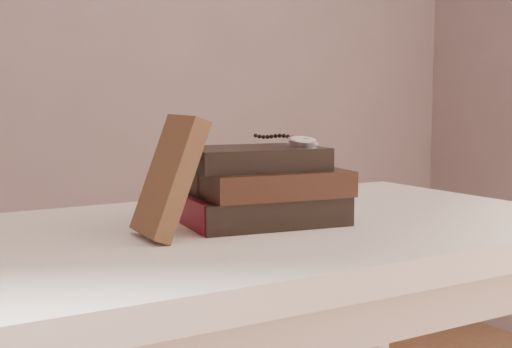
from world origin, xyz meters
TOP-DOWN VIEW (x-y plane):
  - table at (0.00, 0.35)m, footprint 1.00×0.60m
  - book_stack at (-0.00, 0.35)m, footprint 0.25×0.19m
  - journal at (-0.17, 0.32)m, footprint 0.09×0.11m
  - pocket_watch at (0.06, 0.34)m, footprint 0.05×0.15m
  - eyeglasses at (-0.07, 0.44)m, footprint 0.11×0.12m

SIDE VIEW (x-z plane):
  - table at x=0.00m, z-range 0.28..1.03m
  - book_stack at x=0.00m, z-range 0.75..0.86m
  - eyeglasses at x=-0.07m, z-range 0.79..0.84m
  - journal at x=-0.17m, z-range 0.75..0.92m
  - pocket_watch at x=0.06m, z-range 0.86..0.88m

